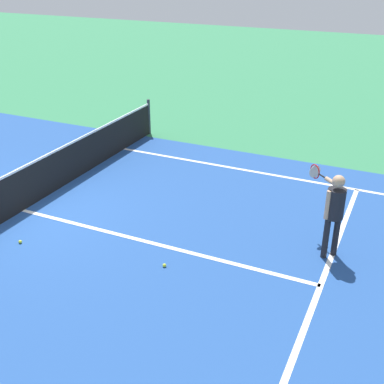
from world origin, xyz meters
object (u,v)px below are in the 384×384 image
object	(u,v)px
tennis_ball_near_net	(20,242)
net	(20,190)
player_near	(334,207)
tennis_ball_mid_court	(164,265)

from	to	relation	value
tennis_ball_near_net	net	bearing A→B (deg)	40.04
player_near	tennis_ball_near_net	distance (m)	5.88
tennis_ball_near_net	tennis_ball_mid_court	distance (m)	2.91
player_near	tennis_ball_mid_court	world-z (taller)	player_near
player_near	net	bearing A→B (deg)	99.04
net	tennis_ball_mid_court	xyz separation A→B (m)	(-0.61, -3.77, -0.46)
player_near	tennis_ball_near_net	bearing A→B (deg)	110.90
net	tennis_ball_near_net	bearing A→B (deg)	-139.96
net	tennis_ball_near_net	world-z (taller)	net
net	player_near	xyz separation A→B (m)	(1.01, -6.32, 0.51)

